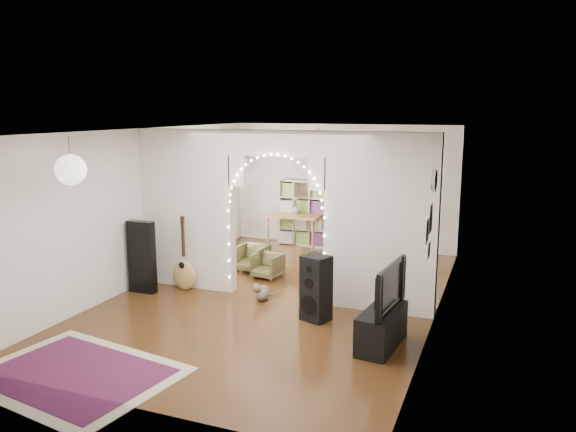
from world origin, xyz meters
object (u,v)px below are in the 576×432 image
(floor_speaker, at_px, (316,288))
(acoustic_guitar, at_px, (184,263))
(dining_chair_right, at_px, (267,266))
(dining_chair_left, at_px, (253,258))
(media_console, at_px, (382,328))
(bookcase, at_px, (311,213))
(dining_table, at_px, (295,217))

(floor_speaker, bearing_deg, acoustic_guitar, -170.17)
(acoustic_guitar, height_order, dining_chair_right, acoustic_guitar)
(floor_speaker, bearing_deg, dining_chair_left, 155.39)
(media_console, relative_size, dining_chair_right, 2.05)
(dining_chair_left, bearing_deg, media_console, -36.30)
(bookcase, relative_size, dining_table, 1.23)
(dining_chair_right, bearing_deg, floor_speaker, -39.32)
(acoustic_guitar, xyz_separation_m, bookcase, (0.97, 3.75, 0.27))
(dining_table, bearing_deg, dining_chair_right, -81.90)
(floor_speaker, distance_m, media_console, 1.25)
(acoustic_guitar, xyz_separation_m, dining_chair_right, (1.03, 1.17, -0.25))
(dining_table, height_order, dining_chair_left, dining_table)
(floor_speaker, xyz_separation_m, bookcase, (-1.54, 4.25, 0.26))
(floor_speaker, xyz_separation_m, dining_table, (-1.82, 3.99, 0.20))
(dining_chair_left, height_order, dining_chair_right, dining_chair_left)
(dining_table, bearing_deg, bookcase, 41.90)
(acoustic_guitar, height_order, bookcase, bookcase)
(dining_chair_left, bearing_deg, dining_chair_right, -30.44)
(floor_speaker, height_order, dining_chair_left, floor_speaker)
(floor_speaker, relative_size, dining_chair_left, 1.75)
(acoustic_guitar, xyz_separation_m, dining_chair_left, (0.60, 1.46, -0.22))
(acoustic_guitar, distance_m, dining_chair_right, 1.57)
(acoustic_guitar, bearing_deg, dining_chair_right, 61.24)
(floor_speaker, distance_m, dining_table, 4.39)
(dining_table, distance_m, dining_chair_left, 2.09)
(bookcase, xyz_separation_m, dining_chair_left, (-0.38, -2.29, -0.49))
(acoustic_guitar, distance_m, dining_chair_left, 1.59)
(floor_speaker, bearing_deg, bookcase, 130.92)
(bookcase, height_order, dining_chair_right, bookcase)
(bookcase, bearing_deg, dining_chair_left, -88.55)
(floor_speaker, height_order, media_console, floor_speaker)
(dining_chair_right, bearing_deg, media_console, -32.14)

